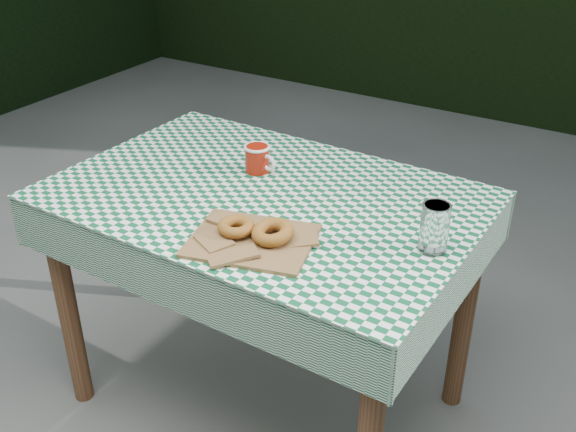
% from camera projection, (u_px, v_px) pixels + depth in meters
% --- Properties ---
extents(ground, '(60.00, 60.00, 0.00)m').
position_uv_depth(ground, '(252.00, 379.00, 2.29)').
color(ground, '#4D4E49').
rests_on(ground, ground).
extents(table, '(1.16, 0.79, 0.75)m').
position_uv_depth(table, '(266.00, 305.00, 2.03)').
color(table, brown).
rests_on(table, ground).
extents(tablecloth, '(1.19, 0.81, 0.01)m').
position_uv_depth(tablecloth, '(263.00, 195.00, 1.85)').
color(tablecloth, '#0B4C29').
rests_on(tablecloth, table).
extents(paper_bag, '(0.34, 0.30, 0.02)m').
position_uv_depth(paper_bag, '(252.00, 240.00, 1.62)').
color(paper_bag, brown).
rests_on(paper_bag, tablecloth).
extents(bagel_front, '(0.12, 0.12, 0.03)m').
position_uv_depth(bagel_front, '(236.00, 227.00, 1.63)').
color(bagel_front, '#8E5B1D').
rests_on(bagel_front, paper_bag).
extents(bagel_back, '(0.14, 0.14, 0.03)m').
position_uv_depth(bagel_back, '(272.00, 232.00, 1.60)').
color(bagel_back, brown).
rests_on(bagel_back, paper_bag).
extents(coffee_mug, '(0.16, 0.16, 0.08)m').
position_uv_depth(coffee_mug, '(257.00, 159.00, 1.95)').
color(coffee_mug, maroon).
rests_on(coffee_mug, tablecloth).
extents(drinking_glass, '(0.08, 0.08, 0.12)m').
position_uv_depth(drinking_glass, '(434.00, 228.00, 1.56)').
color(drinking_glass, white).
rests_on(drinking_glass, tablecloth).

